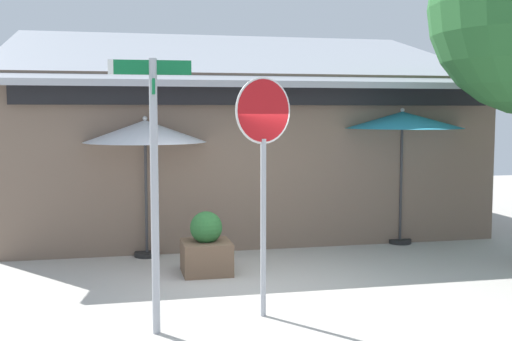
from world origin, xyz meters
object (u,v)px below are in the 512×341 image
stop_sign (263,150)px  patio_umbrella_ivory_left (145,132)px  patio_umbrella_teal_center (402,121)px  sidewalk_planter (206,248)px  street_sign_post (154,168)px

stop_sign → patio_umbrella_ivory_left: stop_sign is taller
stop_sign → patio_umbrella_teal_center: bearing=46.2°
patio_umbrella_ivory_left → sidewalk_planter: 2.41m
patio_umbrella_ivory_left → patio_umbrella_teal_center: size_ratio=0.94×
stop_sign → sidewalk_planter: (-0.40, 2.23, -1.67)m
patio_umbrella_teal_center → street_sign_post: bearing=-140.4°
street_sign_post → stop_sign: (1.34, 0.34, 0.17)m
stop_sign → patio_umbrella_ivory_left: bearing=109.1°
stop_sign → patio_umbrella_teal_center: size_ratio=1.13×
patio_umbrella_ivory_left → sidewalk_planter: bearing=-58.4°
sidewalk_planter → street_sign_post: bearing=-110.0°
patio_umbrella_ivory_left → patio_umbrella_teal_center: (4.82, 0.09, 0.18)m
street_sign_post → stop_sign: size_ratio=1.06×
street_sign_post → sidewalk_planter: (0.94, 2.58, -1.50)m
street_sign_post → patio_umbrella_ivory_left: 3.98m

